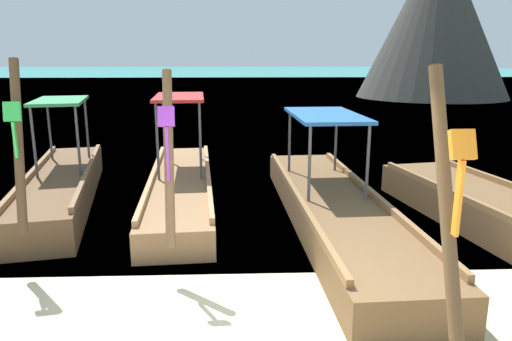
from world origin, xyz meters
name	(u,v)px	position (x,y,z in m)	size (l,w,h in m)	color
sea_water	(239,77)	(0.00, 61.63, 0.00)	(120.00, 120.00, 0.00)	teal
longtail_boat_green_ribbon	(62,185)	(-3.69, 4.89, 0.35)	(2.17, 6.04, 2.75)	brown
longtail_boat_violet_ribbon	(181,184)	(-1.42, 4.99, 0.31)	(1.62, 6.67, 2.61)	olive
longtail_boat_orange_ribbon	(334,208)	(1.29, 3.39, 0.32)	(1.66, 7.62, 2.70)	brown
longtail_boat_blue_ribbon	(494,212)	(3.86, 3.15, 0.29)	(2.24, 5.42, 2.32)	brown
karst_rock	(439,19)	(13.14, 28.63, 5.11)	(10.28, 9.92, 10.61)	#383833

